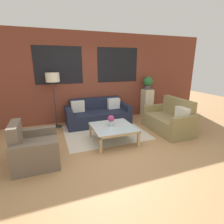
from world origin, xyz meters
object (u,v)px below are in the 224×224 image
settee_vintage (169,120)px  potted_plant (148,82)px  floor_lamp (53,80)px  drawer_cabinet (147,103)px  armchair_corner (34,149)px  coffee_table (113,128)px  flower_vase (111,120)px  couch_dark (98,115)px

settee_vintage → potted_plant: size_ratio=3.19×
settee_vintage → floor_lamp: (-2.97, 1.46, 1.09)m
floor_lamp → drawer_cabinet: bearing=1.8°
armchair_corner → floor_lamp: bearing=74.9°
coffee_table → floor_lamp: (-1.23, 1.55, 1.05)m
settee_vintage → potted_plant: (0.21, 1.56, 0.90)m
settee_vintage → armchair_corner: size_ratio=1.55×
armchair_corner → coffee_table: 1.78m
armchair_corner → settee_vintage: bearing=7.3°
drawer_cabinet → flower_vase: size_ratio=3.56×
couch_dark → coffee_table: couch_dark is taller
settee_vintage → floor_lamp: bearing=153.8°
settee_vintage → coffee_table: (-1.73, -0.09, 0.03)m
potted_plant → flower_vase: (-1.98, -1.61, -0.66)m
coffee_table → flower_vase: 0.22m
couch_dark → flower_vase: size_ratio=7.31×
flower_vase → potted_plant: bearing=39.2°
settee_vintage → coffee_table: bearing=-176.9°
potted_plant → floor_lamp: bearing=-178.2°
couch_dark → floor_lamp: bearing=174.4°
settee_vintage → couch_dark: bearing=142.0°
couch_dark → drawer_cabinet: size_ratio=2.06×
flower_vase → settee_vintage: bearing=1.8°
armchair_corner → drawer_cabinet: (3.69, 2.00, 0.20)m
settee_vintage → armchair_corner: settee_vintage is taller
couch_dark → armchair_corner: size_ratio=2.12×
floor_lamp → drawer_cabinet: size_ratio=1.68×
armchair_corner → coffee_table: armchair_corner is taller
couch_dark → settee_vintage: 2.17m
floor_lamp → flower_vase: bearing=-51.7°
coffee_table → potted_plant: (1.94, 1.65, 0.86)m
couch_dark → flower_vase: bearing=-92.6°
couch_dark → armchair_corner: bearing=-134.9°
couch_dark → flower_vase: couch_dark is taller
couch_dark → floor_lamp: 1.69m
coffee_table → drawer_cabinet: (1.94, 1.65, 0.13)m
armchair_corner → flower_vase: size_ratio=3.44×
couch_dark → potted_plant: 2.14m
settee_vintage → potted_plant: bearing=82.5°
couch_dark → floor_lamp: floor_lamp is taller
drawer_cabinet → couch_dark: bearing=-173.3°
couch_dark → coffee_table: bearing=-91.0°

